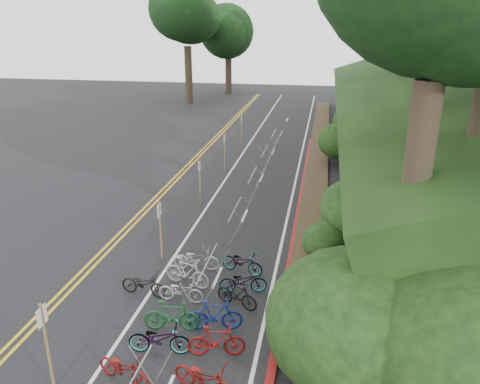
{
  "coord_description": "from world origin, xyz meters",
  "views": [
    {
      "loc": [
        6.71,
        -10.91,
        9.08
      ],
      "look_at": [
        2.9,
        9.84,
        1.3
      ],
      "focal_mm": 35.0,
      "sensor_mm": 36.0,
      "label": 1
    }
  ],
  "objects": [
    {
      "name": "ground",
      "position": [
        0.0,
        0.0,
        0.0
      ],
      "size": [
        120.0,
        120.0,
        0.0
      ],
      "primitive_type": "plane",
      "color": "black",
      "rests_on": "ground"
    },
    {
      "name": "road_markings",
      "position": [
        0.63,
        10.1,
        0.0
      ],
      "size": [
        7.47,
        80.0,
        0.01
      ],
      "color": "gold",
      "rests_on": "ground"
    },
    {
      "name": "signpost_near",
      "position": [
        0.3,
        -2.41,
        1.55
      ],
      "size": [
        0.08,
        0.4,
        2.73
      ],
      "color": "brown",
      "rests_on": "ground"
    },
    {
      "name": "red_curb",
      "position": [
        5.7,
        12.0,
        0.05
      ],
      "size": [
        0.25,
        28.0,
        0.1
      ],
      "primitive_type": "cube",
      "color": "maroon",
      "rests_on": "ground"
    },
    {
      "name": "bike_front",
      "position": [
        0.85,
        2.42,
        0.45
      ],
      "size": [
        0.83,
        1.79,
        0.9
      ],
      "primitive_type": "imported",
      "rotation": [
        0.0,
        0.0,
        1.43
      ],
      "color": "black",
      "rests_on": "ground"
    },
    {
      "name": "bike_racks_rest",
      "position": [
        3.0,
        13.0,
        0.85
      ],
      "size": [
        1.14,
        23.0,
        1.17
      ],
      "color": "#9A9A9B",
      "rests_on": "ground"
    },
    {
      "name": "signposts_rest",
      "position": [
        0.6,
        14.0,
        1.43
      ],
      "size": [
        0.08,
        18.4,
        2.5
      ],
      "color": "brown",
      "rests_on": "ground"
    },
    {
      "name": "embankment",
      "position": [
        12.96,
        19.04,
        2.57
      ],
      "size": [
        14.3,
        48.14,
        9.11
      ],
      "color": "black",
      "rests_on": "ground"
    },
    {
      "name": "bike_valet",
      "position": [
        3.08,
        0.84,
        0.48
      ],
      "size": [
        3.35,
        9.4,
        1.1
      ],
      "color": "maroon",
      "rests_on": "ground"
    }
  ]
}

